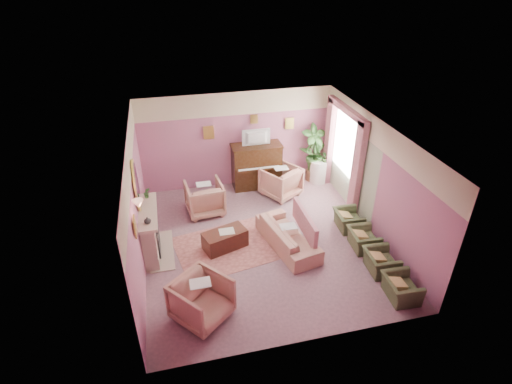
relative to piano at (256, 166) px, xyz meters
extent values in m
cube|color=#86616C|center=(-0.50, -2.68, -0.65)|extent=(5.50, 6.00, 0.01)
cube|color=white|center=(-0.50, -2.68, 2.15)|extent=(5.50, 6.00, 0.01)
cube|color=#8F597C|center=(-0.50, 0.32, 0.75)|extent=(5.50, 0.02, 2.80)
cube|color=#8F597C|center=(-0.50, -5.68, 0.75)|extent=(5.50, 0.02, 2.80)
cube|color=#8F597C|center=(-3.25, -2.68, 0.75)|extent=(0.02, 6.00, 2.80)
cube|color=#8F597C|center=(2.25, -2.68, 0.75)|extent=(0.02, 6.00, 2.80)
cube|color=beige|center=(-0.50, 0.31, 1.82)|extent=(5.50, 0.01, 0.65)
cube|color=#A5B291|center=(2.23, -1.38, 0.42)|extent=(0.01, 3.00, 2.15)
cube|color=tan|center=(-3.09, -2.48, -0.10)|extent=(0.30, 1.40, 1.10)
cube|color=black|center=(-2.99, -2.48, -0.25)|extent=(0.18, 0.72, 0.68)
cube|color=orange|center=(-2.95, -2.48, -0.43)|extent=(0.06, 0.54, 0.10)
cube|color=tan|center=(-3.06, -2.48, 0.47)|extent=(0.40, 1.55, 0.07)
cube|color=tan|center=(-2.89, -2.48, -0.64)|extent=(0.55, 1.50, 0.02)
ellipsoid|color=#E4CB5B|center=(-3.20, -2.48, 1.15)|extent=(0.04, 0.72, 1.20)
ellipsoid|color=#B5B7D0|center=(-3.17, -2.48, 1.15)|extent=(0.01, 0.60, 1.06)
cone|color=#FDA988|center=(-3.12, -3.53, 1.33)|extent=(0.20, 0.20, 0.16)
cube|color=#331C0E|center=(0.00, 0.00, 0.00)|extent=(1.40, 0.60, 1.30)
cube|color=#331C0E|center=(0.00, -0.35, 0.07)|extent=(1.30, 0.12, 0.06)
cube|color=white|center=(0.00, -0.35, 0.11)|extent=(1.20, 0.08, 0.02)
cube|color=#331C0E|center=(0.00, 0.00, 0.66)|extent=(1.45, 0.65, 0.04)
imported|color=black|center=(0.00, -0.05, 0.95)|extent=(0.80, 0.12, 0.48)
cube|color=#E4CB5B|center=(-1.30, 0.28, 1.07)|extent=(0.30, 0.03, 0.38)
cube|color=#E4CB5B|center=(1.05, 0.28, 1.13)|extent=(0.26, 0.03, 0.34)
cube|color=#E4CB5B|center=(0.00, 0.28, 1.35)|extent=(0.22, 0.03, 0.26)
cube|color=#E4CB5B|center=(-3.21, -3.88, 1.07)|extent=(0.03, 0.28, 0.36)
cube|color=beige|center=(2.20, -1.13, 1.05)|extent=(0.03, 1.40, 1.80)
cube|color=#A9616E|center=(2.12, -2.05, 0.65)|extent=(0.16, 0.34, 2.60)
cube|color=#A9616E|center=(2.12, -0.21, 0.65)|extent=(0.16, 0.34, 2.60)
cube|color=#A9616E|center=(2.12, -1.13, 1.91)|extent=(0.16, 2.20, 0.16)
imported|color=#2F5D26|center=(-3.05, -1.93, 0.64)|extent=(0.16, 0.16, 0.28)
imported|color=beige|center=(-3.05, -2.98, 0.58)|extent=(0.16, 0.16, 0.16)
cube|color=#A35B55|center=(-1.28, -2.70, -0.64)|extent=(2.78, 2.22, 0.01)
cube|color=#411E16|center=(-1.41, -2.70, -0.43)|extent=(1.11, 0.79, 0.45)
cube|color=beige|center=(-1.36, -2.70, -0.20)|extent=(0.35, 0.28, 0.01)
imported|color=tan|center=(0.04, -2.98, -0.25)|extent=(0.65, 1.96, 0.79)
cube|color=#A9616E|center=(0.44, -2.98, -0.05)|extent=(0.10, 1.48, 0.54)
imported|color=tan|center=(-1.67, -1.07, -0.17)|extent=(0.93, 0.93, 0.97)
imported|color=tan|center=(0.55, -0.68, -0.17)|extent=(0.93, 0.93, 0.97)
imported|color=tan|center=(-2.18, -4.69, -0.17)|extent=(0.93, 0.93, 0.97)
imported|color=#485431|center=(1.73, -5.10, -0.33)|extent=(0.51, 0.73, 0.63)
imported|color=#485431|center=(1.73, -4.28, -0.33)|extent=(0.51, 0.73, 0.63)
imported|color=#485431|center=(1.73, -3.46, -0.33)|extent=(0.51, 0.73, 0.63)
imported|color=#485431|center=(1.73, -2.64, -0.33)|extent=(0.51, 0.73, 0.63)
cylinder|color=white|center=(1.89, -0.17, -0.30)|extent=(0.52, 0.52, 0.70)
imported|color=#2F5D26|center=(1.89, -0.17, 0.22)|extent=(0.30, 0.30, 0.34)
imported|color=#2F5D26|center=(2.01, -0.27, 0.19)|extent=(0.16, 0.16, 0.28)
cylinder|color=brown|center=(1.73, -0.04, -0.48)|extent=(0.34, 0.34, 0.34)
imported|color=#2F5D26|center=(1.73, -0.04, 0.41)|extent=(0.76, 0.76, 1.44)
camera|label=1|loc=(-2.46, -10.14, 5.29)|focal=28.00mm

